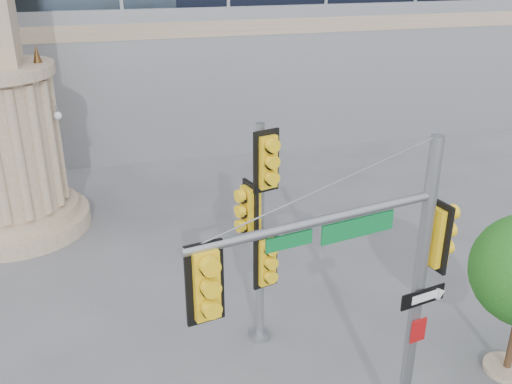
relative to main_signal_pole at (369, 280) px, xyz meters
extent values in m
cylinder|color=#9C8269|center=(-6.59, 10.69, -3.25)|extent=(4.40, 4.40, 0.50)
cylinder|color=#9C8269|center=(-6.59, 10.69, -2.85)|extent=(3.80, 3.80, 0.30)
cylinder|color=#9C8269|center=(-6.59, 10.69, -0.70)|extent=(3.00, 3.00, 4.00)
cone|color=#472D14|center=(-5.29, 10.69, 1.85)|extent=(0.24, 0.24, 0.50)
cylinder|color=slate|center=(1.00, 0.19, -0.68)|extent=(0.21, 0.21, 5.65)
cylinder|color=slate|center=(-0.94, -0.18, 1.21)|extent=(3.91, 0.88, 0.13)
cube|color=#0D7332|center=(-0.29, -0.07, 0.97)|extent=(1.21, 0.27, 0.30)
cube|color=yellow|center=(-2.60, -0.50, 0.69)|extent=(0.56, 0.36, 1.18)
cube|color=yellow|center=(1.26, 0.24, 0.45)|extent=(0.36, 0.56, 1.18)
cube|color=black|center=(1.03, 0.07, -0.53)|extent=(0.86, 0.19, 0.28)
cube|color=#A90F11|center=(1.03, 0.07, -1.19)|extent=(0.30, 0.08, 0.43)
cylinder|color=slate|center=(-0.75, 3.45, -3.44)|extent=(0.48, 0.48, 0.12)
cylinder|color=slate|center=(-0.75, 3.45, -0.98)|extent=(0.18, 0.18, 5.03)
cube|color=yellow|center=(-0.69, 3.24, 0.83)|extent=(0.61, 0.42, 1.26)
cube|color=yellow|center=(-0.97, 3.40, -0.28)|extent=(0.42, 0.61, 1.26)
cube|color=yellow|center=(-0.69, 3.24, -1.39)|extent=(0.61, 0.42, 1.26)
cube|color=black|center=(-0.54, 3.39, -0.93)|extent=(0.61, 0.19, 0.20)
cylinder|color=#9C8269|center=(3.94, 1.04, -3.45)|extent=(0.95, 0.95, 0.11)
camera|label=1|loc=(-3.62, -6.69, 4.68)|focal=40.00mm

